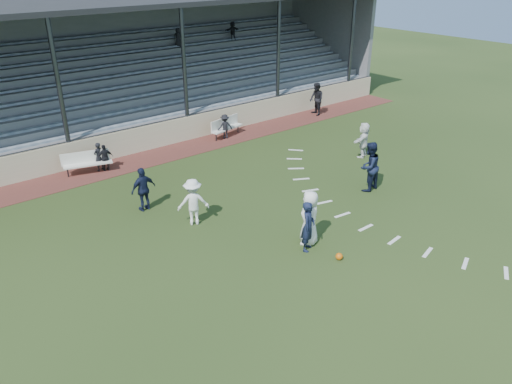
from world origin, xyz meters
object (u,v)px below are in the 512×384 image
Objects in this scene: official at (316,99)px; player_white_lead at (310,218)px; player_navy_lead at (308,226)px; bench_right at (226,125)px; football at (339,256)px; bench_left at (86,161)px.

player_white_lead is at bearing -28.65° from official.
player_navy_lead is (-0.31, -0.26, -0.08)m from player_white_lead.
bench_right reaches higher than football.
football is (-4.05, -11.53, -0.47)m from bench_right.
bench_right is 12.23m from football.
player_white_lead is at bearing 7.35° from player_navy_lead.
bench_right is at bearing 70.63° from football.
player_navy_lead is at bearing -28.77° from official.
bench_right is at bearing -149.42° from player_white_lead.
player_navy_lead is at bearing -125.49° from bench_right.
bench_right is 1.11× the size of player_white_lead.
player_white_lead is 1.10× the size of player_navy_lead.
player_white_lead reaches higher than bench_left.
official is (13.68, -0.13, 0.37)m from bench_left.
official is at bearing 11.48° from player_navy_lead.
football is at bearing -104.12° from player_navy_lead.
bench_right is at bearing -75.11° from official.
bench_left is at bearing -109.25° from player_white_lead.
football is 1.33m from player_navy_lead.
player_white_lead is at bearing -124.52° from bench_right.
player_navy_lead is at bearing 108.11° from football.
bench_left is 9.01× the size of football.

